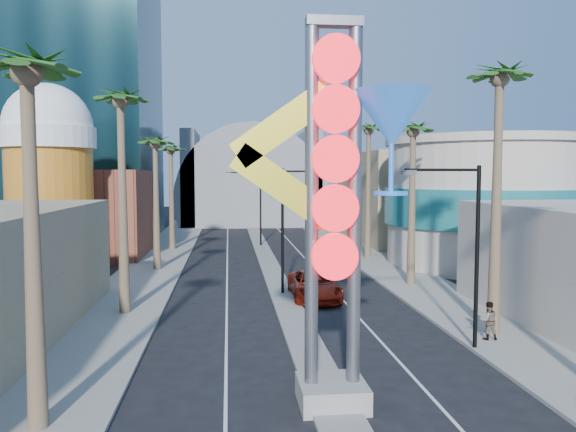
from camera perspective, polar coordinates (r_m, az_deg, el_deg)
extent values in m
cube|color=gray|center=(50.72, -13.00, -4.40)|extent=(5.00, 100.00, 0.15)
cube|color=gray|center=(51.96, 8.34, -4.13)|extent=(5.00, 100.00, 0.15)
cube|color=gray|center=(53.42, -2.42, -3.86)|extent=(1.60, 84.00, 0.15)
cube|color=black|center=(71.48, -22.13, 18.03)|extent=(20.00, 20.00, 50.00)
cube|color=brown|center=(54.39, -19.50, 0.20)|extent=(10.00, 10.00, 8.00)
cube|color=tan|center=(65.75, 11.06, 1.90)|extent=(10.00, 20.00, 10.00)
cylinder|color=#B15717|center=(46.88, -22.99, 0.72)|extent=(6.40, 6.40, 10.00)
cylinder|color=white|center=(46.89, -23.18, 7.32)|extent=(7.00, 7.00, 1.60)
sphere|color=white|center=(46.95, -23.21, 8.30)|extent=(6.60, 6.60, 6.60)
cylinder|color=#BEB0A0|center=(49.68, 19.40, 1.00)|extent=(16.00, 16.00, 10.00)
cylinder|color=teal|center=(49.68, 19.40, 1.00)|extent=(16.60, 16.60, 3.00)
cylinder|color=#BEB0A0|center=(49.68, 19.55, 7.11)|extent=(16.60, 16.60, 0.60)
cylinder|color=slate|center=(86.92, -3.86, 1.87)|extent=(22.00, 16.00, 22.00)
cube|color=slate|center=(86.96, -9.82, 3.79)|extent=(2.00, 16.00, 14.00)
cube|color=slate|center=(87.65, 2.03, 3.86)|extent=(2.00, 16.00, 14.00)
cube|color=gray|center=(19.48, 4.49, -17.50)|extent=(2.20, 2.20, 0.80)
cylinder|color=slate|center=(18.01, 2.41, 0.70)|extent=(0.44, 0.44, 12.00)
cylinder|color=slate|center=(18.27, 6.76, 0.73)|extent=(0.44, 0.44, 12.00)
cube|color=slate|center=(18.71, 4.72, 19.06)|extent=(1.80, 0.50, 0.30)
cylinder|color=red|center=(18.11, 4.91, 15.66)|extent=(1.50, 0.25, 1.50)
cylinder|color=red|center=(17.86, 4.88, 10.78)|extent=(1.50, 0.25, 1.50)
cylinder|color=red|center=(17.75, 4.84, 5.81)|extent=(1.50, 0.25, 1.50)
cylinder|color=red|center=(17.78, 4.81, 0.81)|extent=(1.50, 0.25, 1.50)
cylinder|color=red|center=(17.94, 4.78, -4.14)|extent=(1.50, 0.25, 1.50)
cube|color=yellow|center=(17.93, -0.44, 9.33)|extent=(3.47, 0.25, 2.80)
cube|color=yellow|center=(17.87, -0.44, 2.93)|extent=(3.47, 0.25, 2.80)
cone|color=blue|center=(18.62, 10.49, 9.69)|extent=(2.60, 2.60, 1.80)
cylinder|color=blue|center=(18.54, 10.43, 4.76)|extent=(0.16, 0.16, 1.60)
cylinder|color=blue|center=(18.55, 10.39, 2.29)|extent=(1.10, 1.10, 0.12)
cylinder|color=black|center=(35.13, -0.56, -1.65)|extent=(0.18, 0.18, 8.00)
cube|color=black|center=(35.16, 2.36, 4.56)|extent=(3.60, 0.12, 0.12)
cube|color=slate|center=(35.43, 4.93, 4.38)|extent=(0.60, 0.25, 0.18)
cylinder|color=black|center=(58.98, -2.80, 0.74)|extent=(0.18, 0.18, 8.00)
cube|color=black|center=(58.80, -4.57, 4.43)|extent=(3.60, 0.12, 0.12)
cube|color=slate|center=(58.78, -6.14, 4.32)|extent=(0.60, 0.25, 0.18)
cylinder|color=black|center=(25.36, 18.64, -4.16)|extent=(0.18, 0.18, 8.00)
cube|color=black|center=(24.47, 15.39, 4.54)|extent=(3.24, 0.12, 0.12)
cube|color=slate|center=(23.98, 12.17, 4.37)|extent=(0.60, 0.25, 0.18)
cylinder|color=brown|center=(17.86, -24.50, -3.74)|extent=(0.40, 0.40, 10.50)
sphere|color=#184919|center=(17.94, -25.03, 13.12)|extent=(2.40, 2.40, 2.40)
cylinder|color=brown|center=(31.35, -16.44, 0.67)|extent=(0.40, 0.40, 11.50)
sphere|color=#184919|center=(31.53, -16.66, 11.16)|extent=(2.40, 2.40, 2.40)
cylinder|color=brown|center=(45.21, -13.24, 0.83)|extent=(0.40, 0.40, 10.00)
sphere|color=#184919|center=(45.20, -13.35, 7.17)|extent=(2.40, 2.40, 2.40)
cylinder|color=brown|center=(57.12, -11.74, 1.55)|extent=(0.40, 0.40, 10.00)
sphere|color=#184919|center=(57.11, -11.82, 6.56)|extent=(2.40, 2.40, 2.40)
cylinder|color=brown|center=(27.73, 20.39, 0.65)|extent=(0.40, 0.40, 12.00)
sphere|color=#184919|center=(28.03, 20.72, 12.99)|extent=(2.40, 2.40, 2.40)
cylinder|color=brown|center=(38.87, 12.47, 0.67)|extent=(0.40, 0.40, 10.50)
sphere|color=#184919|center=(38.90, 12.60, 8.41)|extent=(2.40, 2.40, 2.40)
cylinder|color=brown|center=(50.35, 8.14, 2.09)|extent=(0.40, 0.40, 11.50)
sphere|color=#184919|center=(50.47, 8.21, 8.63)|extent=(2.40, 2.40, 2.40)
imported|color=#A9200D|center=(34.53, 2.69, -7.06)|extent=(2.79, 6.04, 1.68)
imported|color=gray|center=(27.33, 19.67, -9.97)|extent=(0.88, 0.71, 1.73)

